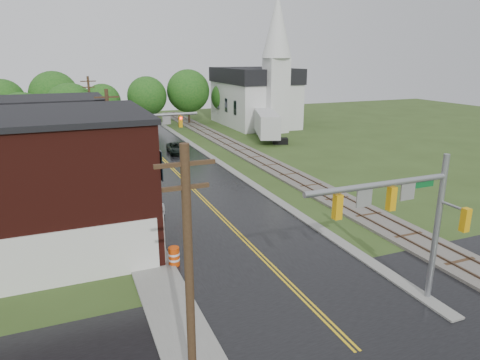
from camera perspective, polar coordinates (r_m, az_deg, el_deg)
ground at (r=18.97m, az=15.48°, el=-21.27°), size 160.00×160.00×0.00m
main_road at (r=44.19m, az=-8.67°, el=1.17°), size 10.00×90.00×0.02m
cross_road at (r=20.25m, az=11.89°, el=-18.31°), size 60.00×9.00×0.02m
curb_right at (r=50.29m, az=-4.06°, el=3.16°), size 0.80×70.00×0.12m
sidewalk_left at (r=38.46m, az=-15.85°, el=-1.57°), size 2.40×50.00×0.12m
brick_building at (r=27.65m, az=-26.93°, el=-0.69°), size 14.30×10.30×8.30m
yellow_house at (r=38.45m, az=-23.51°, el=2.63°), size 8.00×7.00×6.40m
darkred_building at (r=47.45m, az=-22.10°, el=3.92°), size 7.00×6.00×4.40m
church at (r=72.00m, az=2.31°, el=11.85°), size 10.40×18.40×20.00m
railroad at (r=51.85m, az=0.77°, el=3.72°), size 3.20×80.00×0.30m
traffic_signal_near at (r=20.05m, az=21.00°, el=-3.50°), size 7.34×0.30×7.20m
traffic_signal_far at (r=39.60m, az=-12.82°, el=6.57°), size 7.34×0.43×7.20m
utility_pole_a at (r=13.68m, az=-6.78°, el=-12.98°), size 1.80×0.28×9.00m
utility_pole_b at (r=34.34m, az=-16.84°, el=4.40°), size 1.80×0.28×9.00m
utility_pole_c at (r=56.04m, az=-19.24°, el=8.56°), size 1.80×0.28×9.00m
tree_left_c at (r=52.06m, az=-26.71°, el=6.98°), size 6.00×6.00×7.65m
tree_left_e at (r=57.84m, az=-21.41°, el=8.66°), size 6.40×6.40×8.16m
suv_dark at (r=52.25m, az=-8.41°, el=4.22°), size 2.37×4.60×1.24m
pickup_white at (r=33.62m, az=-12.52°, el=-2.65°), size 2.30×4.93×1.39m
semi_trailer at (r=61.06m, az=3.50°, el=7.68°), size 6.48×12.28×3.82m
construction_barrel at (r=24.60m, az=-8.79°, el=-10.04°), size 0.70×0.70×1.10m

